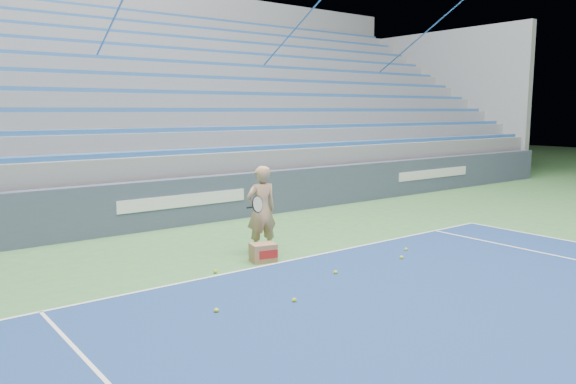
# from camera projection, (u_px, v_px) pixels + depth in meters

# --- Properties ---
(sponsor_barrier) EXTENTS (30.00, 0.32, 1.10)m
(sponsor_barrier) POSITION_uv_depth(u_px,v_px,m) (182.00, 202.00, 12.94)
(sponsor_barrier) COLOR #3C465C
(sponsor_barrier) RESTS_ON ground
(bleachers) EXTENTS (31.00, 9.15, 7.30)m
(bleachers) POSITION_uv_depth(u_px,v_px,m) (94.00, 120.00, 17.15)
(bleachers) COLOR gray
(bleachers) RESTS_ON ground
(tennis_player) EXTENTS (0.93, 0.85, 1.64)m
(tennis_player) POSITION_uv_depth(u_px,v_px,m) (261.00, 210.00, 10.32)
(tennis_player) COLOR tan
(tennis_player) RESTS_ON ground
(ball_box) EXTENTS (0.49, 0.42, 0.32)m
(ball_box) POSITION_uv_depth(u_px,v_px,m) (263.00, 253.00, 9.88)
(ball_box) COLOR #9B714B
(ball_box) RESTS_ON ground
(tennis_ball_0) EXTENTS (0.07, 0.07, 0.07)m
(tennis_ball_0) POSITION_uv_depth(u_px,v_px,m) (336.00, 272.00, 9.12)
(tennis_ball_0) COLOR #CCD92C
(tennis_ball_0) RESTS_ON ground
(tennis_ball_1) EXTENTS (0.07, 0.07, 0.07)m
(tennis_ball_1) POSITION_uv_depth(u_px,v_px,m) (294.00, 300.00, 7.78)
(tennis_ball_1) COLOR #CCD92C
(tennis_ball_1) RESTS_ON ground
(tennis_ball_2) EXTENTS (0.07, 0.07, 0.07)m
(tennis_ball_2) POSITION_uv_depth(u_px,v_px,m) (216.00, 310.00, 7.38)
(tennis_ball_2) COLOR #CCD92C
(tennis_ball_2) RESTS_ON ground
(tennis_ball_3) EXTENTS (0.07, 0.07, 0.07)m
(tennis_ball_3) POSITION_uv_depth(u_px,v_px,m) (215.00, 271.00, 9.18)
(tennis_ball_3) COLOR #CCD92C
(tennis_ball_3) RESTS_ON ground
(tennis_ball_4) EXTENTS (0.07, 0.07, 0.07)m
(tennis_ball_4) POSITION_uv_depth(u_px,v_px,m) (406.00, 249.00, 10.62)
(tennis_ball_4) COLOR #CCD92C
(tennis_ball_4) RESTS_ON ground
(tennis_ball_5) EXTENTS (0.07, 0.07, 0.07)m
(tennis_ball_5) POSITION_uv_depth(u_px,v_px,m) (401.00, 258.00, 10.04)
(tennis_ball_5) COLOR #CCD92C
(tennis_ball_5) RESTS_ON ground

